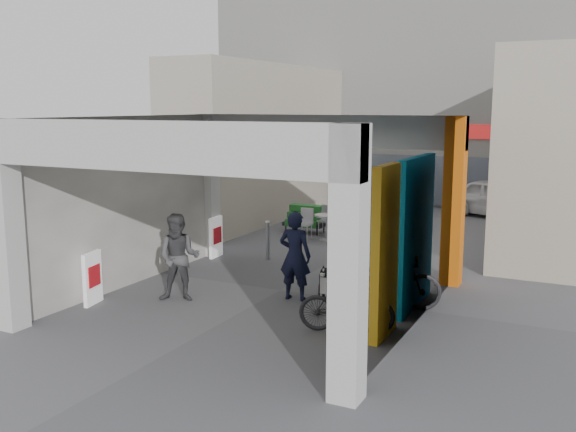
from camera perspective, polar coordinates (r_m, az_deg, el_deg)
The scene contains 21 objects.
ground at distance 13.12m, azimuth -0.71°, elevation -6.61°, with size 90.00×90.00×0.00m, color #56565B.
arcade_canopy at distance 11.69m, azimuth -0.21°, elevation 2.90°, with size 6.40×6.45×6.40m.
far_building at distance 25.84m, azimuth 13.80°, elevation 10.15°, with size 18.00×4.08×8.00m.
plaza_bldg_left at distance 21.35m, azimuth -2.30°, elevation 6.55°, with size 2.00×9.00×5.00m, color #A89C8B.
plaza_bldg_right at distance 18.77m, azimuth 22.68°, elevation 5.37°, with size 2.00×9.00×5.00m, color #A89C8B.
bollard_left at distance 15.57m, azimuth -1.81°, elevation -2.22°, with size 0.09×0.09×0.93m, color gray.
bollard_center at distance 15.01m, azimuth 3.71°, elevation -2.83°, with size 0.09×0.09×0.86m, color gray.
bollard_right at distance 14.71m, azimuth 9.34°, elevation -3.07°, with size 0.09×0.09×0.93m, color gray.
advert_board_near at distance 12.65m, azimuth -16.97°, elevation -5.29°, with size 0.19×0.55×1.00m.
advert_board_far at distance 15.92m, azimuth -6.42°, elevation -1.86°, with size 0.13×0.55×1.00m.
cafe_set at distance 18.09m, azimuth 3.47°, elevation -1.03°, with size 1.45×1.17×0.88m.
produce_stand at distance 18.94m, azimuth 1.51°, elevation -0.51°, with size 1.21×0.66×0.80m.
crate_stack at distance 19.88m, azimuth 11.14°, elevation -0.31°, with size 0.48×0.39×0.56m.
border_collie at distance 12.67m, azimuth 3.41°, elevation -6.05°, with size 0.23×0.45×0.62m.
man_with_dog at distance 12.29m, azimuth 0.63°, elevation -3.56°, with size 0.63×0.41×1.73m, color black.
man_back_turned at distance 12.41m, azimuth -9.66°, elevation -3.67°, with size 0.82×0.64×1.69m, color #414144.
man_elderly at distance 13.96m, azimuth 7.72°, elevation -2.23°, with size 0.80×0.52×1.63m, color #4F6899.
man_crates at distance 21.19m, azimuth 11.26°, elevation 1.83°, with size 0.98×0.41×1.67m, color black.
bicycle_front at distance 11.97m, azimuth 8.68°, elevation -5.70°, with size 0.70×2.02×1.06m, color black.
bicycle_rear at distance 10.66m, azimuth 5.23°, elevation -7.87°, with size 0.45×1.59×0.95m, color black.
white_van at distance 22.54m, azimuth 18.34°, elevation 1.47°, with size 1.50×3.73×1.27m, color silver.
Camera 1 is at (5.75, -11.19, 3.71)m, focal length 40.00 mm.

